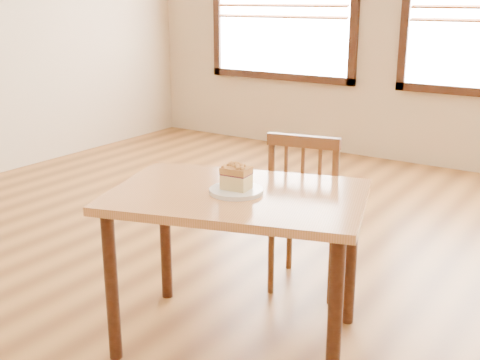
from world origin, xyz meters
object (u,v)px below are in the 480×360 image
object	(u,v)px
cafe_chair_main	(309,210)
cake_slice	(236,177)
plate	(236,191)
cafe_table_main	(238,214)

from	to	relation	value
cafe_chair_main	cake_slice	bearing A→B (deg)	75.90
plate	cake_slice	distance (m)	0.07
cafe_table_main	plate	world-z (taller)	plate
cafe_chair_main	plate	world-z (taller)	cafe_chair_main
cafe_chair_main	cake_slice	world-z (taller)	cafe_chair_main
cafe_table_main	cafe_chair_main	size ratio (longest dim) A/B	1.40
cafe_chair_main	plate	distance (m)	0.73
cafe_chair_main	cafe_table_main	bearing A→B (deg)	75.85
plate	cake_slice	world-z (taller)	cake_slice
plate	cake_slice	size ratio (longest dim) A/B	1.76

